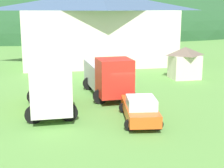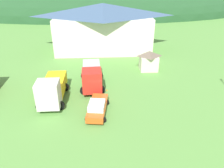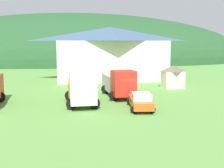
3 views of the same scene
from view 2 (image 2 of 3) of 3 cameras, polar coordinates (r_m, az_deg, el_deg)
ground_plane at (r=28.38m, az=-3.56°, el=-2.66°), size 200.00×200.00×0.00m
forested_hill_backdrop at (r=96.74m, az=-3.65°, el=18.89°), size 126.48×60.00×32.91m
depot_building at (r=43.59m, az=-2.37°, el=14.70°), size 19.48×9.61×8.98m
play_shed_cream at (r=35.24m, az=9.58°, el=6.13°), size 2.96×2.50×3.17m
flatbed_truck_yellow at (r=26.97m, az=-15.40°, el=-1.26°), size 3.28×7.38×3.58m
crane_truck_red at (r=29.60m, az=-5.29°, el=2.27°), size 3.42×7.60×3.31m
service_pickup_orange at (r=24.27m, az=-3.82°, el=-6.06°), size 2.73×5.25×1.66m
traffic_cone_near_pickup at (r=29.10m, az=-1.34°, el=-1.79°), size 0.36×0.36×0.54m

